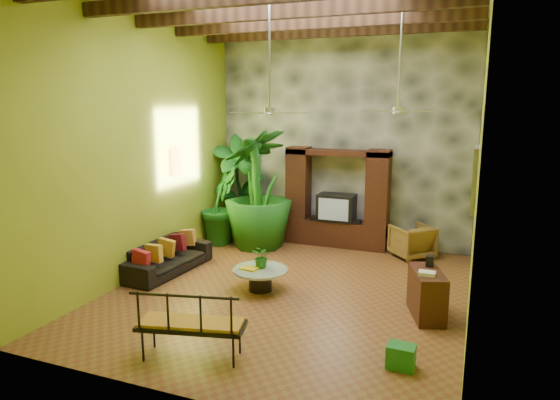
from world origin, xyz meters
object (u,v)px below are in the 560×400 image
at_px(tall_plant_c, 258,189).
at_px(ceiling_fan_front, 270,98).
at_px(wicker_armchair, 412,241).
at_px(green_bin, 401,356).
at_px(entertainment_center, 337,205).
at_px(coffee_table, 260,276).
at_px(iron_bench, 188,322).
at_px(tall_plant_b, 220,205).
at_px(ceiling_fan_back, 398,99).
at_px(side_console, 427,294).
at_px(sofa, 167,257).
at_px(tall_plant_a, 238,186).

bearing_deg(tall_plant_c, ceiling_fan_front, -62.15).
xyz_separation_m(wicker_armchair, green_bin, (0.46, -4.75, -0.21)).
relative_size(entertainment_center, coffee_table, 2.41).
bearing_deg(ceiling_fan_front, green_bin, -31.73).
bearing_deg(coffee_table, iron_bench, -87.21).
relative_size(ceiling_fan_front, wicker_armchair, 2.35).
bearing_deg(entertainment_center, green_bin, -66.00).
xyz_separation_m(tall_plant_b, tall_plant_c, (1.00, 0.03, 0.45)).
bearing_deg(tall_plant_c, green_bin, -47.54).
height_order(entertainment_center, coffee_table, entertainment_center).
relative_size(entertainment_center, tall_plant_c, 0.87).
relative_size(entertainment_center, wicker_armchair, 3.03).
bearing_deg(iron_bench, ceiling_fan_back, 49.73).
relative_size(wicker_armchair, tall_plant_b, 0.43).
distance_m(entertainment_center, side_console, 4.14).
height_order(sofa, tall_plant_a, tall_plant_a).
bearing_deg(side_console, tall_plant_a, 127.88).
bearing_deg(tall_plant_c, tall_plant_a, 141.74).
xyz_separation_m(wicker_armchair, iron_bench, (-2.17, -5.59, 0.18)).
bearing_deg(tall_plant_b, wicker_armchair, 6.68).
bearing_deg(tall_plant_b, ceiling_fan_back, -14.78).
relative_size(entertainment_center, green_bin, 6.81).
height_order(tall_plant_a, tall_plant_c, tall_plant_c).
relative_size(entertainment_center, iron_bench, 1.60).
height_order(coffee_table, iron_bench, iron_bench).
distance_m(wicker_armchair, tall_plant_b, 4.50).
relative_size(wicker_armchair, iron_bench, 0.53).
bearing_deg(tall_plant_c, ceiling_fan_back, -19.49).
bearing_deg(tall_plant_b, tall_plant_a, 76.62).
height_order(ceiling_fan_back, wicker_armchair, ceiling_fan_back).
relative_size(tall_plant_b, iron_bench, 1.23).
distance_m(wicker_armchair, green_bin, 4.78).
relative_size(sofa, iron_bench, 1.38).
xyz_separation_m(side_console, green_bin, (-0.14, -1.72, -0.22)).
relative_size(sofa, side_console, 2.19).
bearing_deg(entertainment_center, iron_bench, -93.69).
xyz_separation_m(tall_plant_c, side_console, (4.04, -2.54, -1.00)).
height_order(ceiling_fan_front, ceiling_fan_back, same).
bearing_deg(green_bin, ceiling_fan_back, 101.77).
xyz_separation_m(ceiling_fan_front, tall_plant_b, (-2.45, 2.72, -2.48)).
bearing_deg(entertainment_center, tall_plant_c, -154.61).
xyz_separation_m(entertainment_center, tall_plant_b, (-2.65, -0.82, -0.04)).
bearing_deg(iron_bench, coffee_table, 79.15).
relative_size(sofa, tall_plant_c, 0.75).
relative_size(sofa, green_bin, 5.86).
bearing_deg(side_console, ceiling_fan_front, 165.77).
distance_m(tall_plant_b, coffee_table, 3.33).
distance_m(tall_plant_a, tall_plant_b, 0.79).
bearing_deg(ceiling_fan_back, entertainment_center, 129.57).
height_order(ceiling_fan_front, sofa, ceiling_fan_front).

